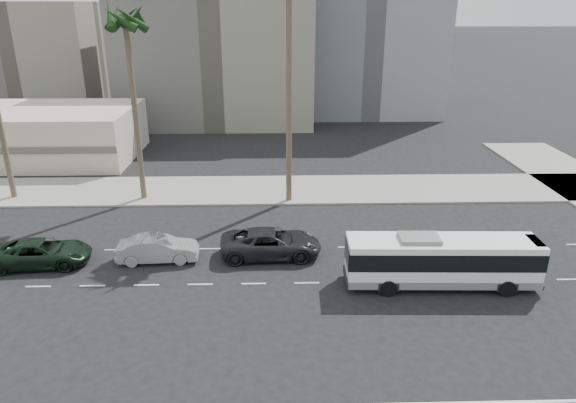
{
  "coord_description": "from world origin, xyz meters",
  "views": [
    {
      "loc": [
        -4.73,
        -25.37,
        14.72
      ],
      "look_at": [
        -3.96,
        4.0,
        3.41
      ],
      "focal_mm": 32.09,
      "sensor_mm": 36.0,
      "label": 1
    }
  ],
  "objects_px": {
    "car_a": "(271,243)",
    "car_c": "(42,253)",
    "car_b": "(158,249)",
    "city_bus": "(442,260)",
    "palm_mid": "(126,25)"
  },
  "relations": [
    {
      "from": "car_c",
      "to": "city_bus",
      "type": "bearing_deg",
      "value": -102.37
    },
    {
      "from": "car_b",
      "to": "city_bus",
      "type": "bearing_deg",
      "value": -105.52
    },
    {
      "from": "car_a",
      "to": "city_bus",
      "type": "bearing_deg",
      "value": -114.3
    },
    {
      "from": "car_a",
      "to": "car_b",
      "type": "distance_m",
      "value": 6.9
    },
    {
      "from": "car_a",
      "to": "car_c",
      "type": "relative_size",
      "value": 1.09
    },
    {
      "from": "car_a",
      "to": "palm_mid",
      "type": "xyz_separation_m",
      "value": [
        -10.27,
        10.2,
        12.44
      ]
    },
    {
      "from": "car_b",
      "to": "car_c",
      "type": "relative_size",
      "value": 0.86
    },
    {
      "from": "car_a",
      "to": "car_c",
      "type": "xyz_separation_m",
      "value": [
        -13.75,
        -0.83,
        -0.07
      ]
    },
    {
      "from": "car_a",
      "to": "palm_mid",
      "type": "distance_m",
      "value": 19.09
    },
    {
      "from": "car_a",
      "to": "car_c",
      "type": "height_order",
      "value": "car_a"
    },
    {
      "from": "car_a",
      "to": "car_c",
      "type": "distance_m",
      "value": 13.77
    },
    {
      "from": "city_bus",
      "to": "car_c",
      "type": "xyz_separation_m",
      "value": [
        -23.17,
        3.04,
        -0.79
      ]
    },
    {
      "from": "car_a",
      "to": "car_b",
      "type": "bearing_deg",
      "value": 92.09
    },
    {
      "from": "city_bus",
      "to": "car_a",
      "type": "xyz_separation_m",
      "value": [
        -9.42,
        3.87,
        -0.72
      ]
    },
    {
      "from": "city_bus",
      "to": "car_a",
      "type": "distance_m",
      "value": 10.21
    }
  ]
}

